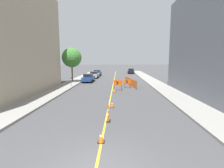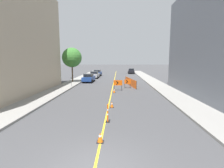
{
  "view_description": "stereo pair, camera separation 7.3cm",
  "coord_description": "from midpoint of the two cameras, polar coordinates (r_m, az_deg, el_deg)",
  "views": [
    {
      "loc": [
        0.85,
        -6.19,
        4.22
      ],
      "look_at": [
        0.03,
        17.0,
        1.0
      ],
      "focal_mm": 28.0,
      "sensor_mm": 36.0,
      "label": 1
    },
    {
      "loc": [
        0.92,
        -6.19,
        4.22
      ],
      "look_at": [
        0.03,
        17.0,
        1.0
      ],
      "focal_mm": 28.0,
      "sensor_mm": 36.0,
      "label": 2
    }
  ],
  "objects": [
    {
      "name": "parking_meter_far_curb",
      "position": [
        36.94,
        -9.19,
        2.92
      ],
      "size": [
        0.12,
        0.11,
        1.28
      ],
      "color": "#4C4C51",
      "rests_on": "sidewalk_left"
    },
    {
      "name": "building_facade_left",
      "position": [
        23.55,
        -31.65,
        12.94
      ],
      "size": [
        6.0,
        19.52,
        13.52
      ],
      "color": "tan",
      "rests_on": "ground_plane"
    },
    {
      "name": "parked_car_curb_far",
      "position": [
        46.09,
        -4.75,
        3.62
      ],
      "size": [
        2.0,
        4.38,
        1.59
      ],
      "rotation": [
        0.0,
        0.0,
        -0.05
      ],
      "color": "navy",
      "rests_on": "ground_plane"
    },
    {
      "name": "sidewalk_left",
      "position": [
        36.78,
        -10.97,
        1.3
      ],
      "size": [
        2.88,
        58.77,
        0.17
      ],
      "color": "gray",
      "rests_on": "ground_plane"
    },
    {
      "name": "arrow_barricade_primary",
      "position": [
        24.08,
        2.04,
        0.26
      ],
      "size": [
        1.19,
        0.09,
        1.44
      ],
      "rotation": [
        0.0,
        0.0,
        0.01
      ],
      "color": "#EF560C",
      "rests_on": "ground_plane"
    },
    {
      "name": "arrow_barricade_secondary",
      "position": [
        26.38,
        5.17,
        0.64
      ],
      "size": [
        0.96,
        0.09,
        1.29
      ],
      "rotation": [
        0.0,
        0.0,
        -0.02
      ],
      "color": "#EF560C",
      "rests_on": "ground_plane"
    },
    {
      "name": "parking_meter_near_curb",
      "position": [
        27.58,
        -13.13,
        1.36
      ],
      "size": [
        0.12,
        0.11,
        1.43
      ],
      "color": "#4C4C51",
      "rests_on": "sidewalk_left"
    },
    {
      "name": "safety_mesh_fence",
      "position": [
        28.65,
        6.09,
        0.61
      ],
      "size": [
        1.34,
        7.12,
        1.21
      ],
      "rotation": [
        0.0,
        0.0,
        1.75
      ],
      "color": "#EF560C",
      "rests_on": "ground_plane"
    },
    {
      "name": "delineator_post_front",
      "position": [
        12.05,
        -1.24,
        -9.84
      ],
      "size": [
        0.29,
        0.29,
        1.27
      ],
      "color": "black",
      "rests_on": "ground_plane"
    },
    {
      "name": "sidewalk_right",
      "position": [
        36.42,
        12.63,
        1.19
      ],
      "size": [
        2.88,
        58.77,
        0.17
      ],
      "color": "gray",
      "rests_on": "ground_plane"
    },
    {
      "name": "parked_car_curb_near",
      "position": [
        33.56,
        -7.54,
        1.98
      ],
      "size": [
        2.01,
        4.38,
        1.59
      ],
      "rotation": [
        0.0,
        0.0,
        -0.05
      ],
      "color": "navy",
      "rests_on": "ground_plane"
    },
    {
      "name": "traffic_cone_third",
      "position": [
        22.53,
        0.78,
        -2.21
      ],
      "size": [
        0.37,
        0.37,
        0.54
      ],
      "color": "black",
      "rests_on": "ground_plane"
    },
    {
      "name": "lane_stripe",
      "position": [
        35.84,
        0.77,
        1.15
      ],
      "size": [
        0.12,
        58.77,
        0.01
      ],
      "color": "gold",
      "rests_on": "ground_plane"
    },
    {
      "name": "traffic_cone_nearest",
      "position": [
        9.41,
        -3.65,
        -17.04
      ],
      "size": [
        0.36,
        0.36,
        0.52
      ],
      "color": "black",
      "rests_on": "ground_plane"
    },
    {
      "name": "traffic_cone_second",
      "position": [
        15.66,
        0.08,
        -6.75
      ],
      "size": [
        0.35,
        0.35,
        0.53
      ],
      "color": "black",
      "rests_on": "ground_plane"
    },
    {
      "name": "parked_car_opposite_side",
      "position": [
        54.43,
        6.33,
        4.25
      ],
      "size": [
        1.96,
        4.36,
        1.59
      ],
      "rotation": [
        0.0,
        0.0,
        -0.04
      ],
      "color": "black",
      "rests_on": "ground_plane"
    },
    {
      "name": "street_tree_left_near",
      "position": [
        32.98,
        -12.9,
        8.41
      ],
      "size": [
        3.55,
        3.55,
        6.24
      ],
      "color": "#4C3823",
      "rests_on": "sidewalk_left"
    },
    {
      "name": "parked_car_curb_mid",
      "position": [
        40.64,
        -5.68,
        3.04
      ],
      "size": [
        1.95,
        4.36,
        1.59
      ],
      "rotation": [
        0.0,
        0.0,
        -0.03
      ],
      "color": "#B7B7BC",
      "rests_on": "ground_plane"
    }
  ]
}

